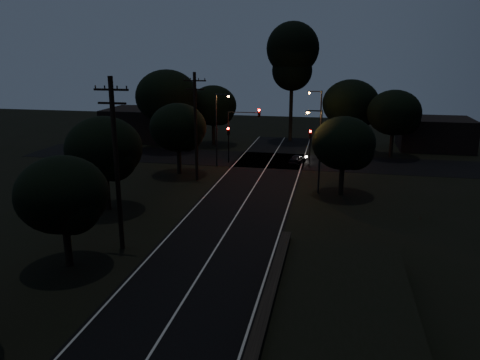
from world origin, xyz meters
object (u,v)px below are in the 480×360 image
at_px(signal_right, 310,141).
at_px(utility_pole_mid, 116,163).
at_px(signal_mast, 243,125).
at_px(streetlight_b, 319,120).
at_px(car, 297,159).
at_px(streetlight_c, 318,146).
at_px(signal_left, 228,138).
at_px(tall_pine, 292,56).
at_px(utility_pole_far, 196,125).
at_px(streetlight_a, 218,125).

bearing_deg(signal_right, utility_pole_mid, -112.99).
relative_size(utility_pole_mid, signal_mast, 1.76).
distance_m(utility_pole_mid, streetlight_b, 31.15).
bearing_deg(car, streetlight_c, 117.52).
bearing_deg(signal_right, car, 142.69).
distance_m(signal_mast, streetlight_b, 9.15).
xyz_separation_m(signal_left, streetlight_b, (9.91, 4.01, 1.80)).
distance_m(signal_mast, car, 7.28).
height_order(tall_pine, streetlight_b, tall_pine).
bearing_deg(streetlight_c, utility_pole_mid, -128.26).
distance_m(utility_pole_mid, tall_pine, 41.05).
xyz_separation_m(streetlight_c, car, (-2.63, 11.05, -3.82)).
bearing_deg(signal_right, signal_left, 180.00).
relative_size(utility_pole_far, signal_mast, 1.68).
relative_size(utility_pole_mid, tall_pine, 0.68).
height_order(streetlight_c, car, streetlight_c).
bearing_deg(streetlight_a, signal_right, 11.34).
distance_m(utility_pole_mid, signal_mast, 25.22).
distance_m(streetlight_a, car, 9.93).
bearing_deg(signal_left, car, 7.79).
bearing_deg(utility_pole_mid, utility_pole_far, 90.00).
relative_size(utility_pole_far, tall_pine, 0.64).
bearing_deg(signal_left, signal_right, 0.00).
height_order(utility_pole_mid, utility_pole_far, utility_pole_mid).
bearing_deg(utility_pole_far, signal_mast, 68.89).
distance_m(utility_pole_far, tall_pine, 24.85).
relative_size(signal_right, streetlight_b, 0.51).
relative_size(tall_pine, streetlight_c, 2.17).
height_order(signal_mast, streetlight_c, streetlight_c).
distance_m(streetlight_c, car, 11.99).
bearing_deg(signal_mast, streetlight_a, -140.23).
bearing_deg(tall_pine, streetlight_b, -68.62).
distance_m(streetlight_b, streetlight_c, 14.01).
distance_m(signal_left, signal_mast, 2.26).
bearing_deg(utility_pole_far, tall_pine, 73.07).
bearing_deg(signal_mast, signal_left, -179.87).
height_order(signal_right, signal_mast, signal_mast).
bearing_deg(streetlight_b, car, -125.58).
distance_m(utility_pole_mid, streetlight_c, 19.15).
xyz_separation_m(signal_mast, streetlight_c, (8.74, -9.99, 0.01)).
bearing_deg(utility_pole_far, streetlight_b, 46.70).
bearing_deg(signal_mast, utility_pole_mid, -97.04).
distance_m(signal_right, signal_mast, 7.66).
relative_size(utility_pole_mid, signal_left, 2.68).
xyz_separation_m(signal_mast, car, (6.11, 1.06, -3.81)).
xyz_separation_m(signal_right, streetlight_a, (-9.91, -1.99, 1.80)).
relative_size(utility_pole_mid, streetlight_a, 1.38).
xyz_separation_m(streetlight_a, car, (8.51, 3.05, -4.11)).
xyz_separation_m(signal_right, car, (-1.40, 1.07, -2.31)).
bearing_deg(signal_right, streetlight_b, 80.00).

